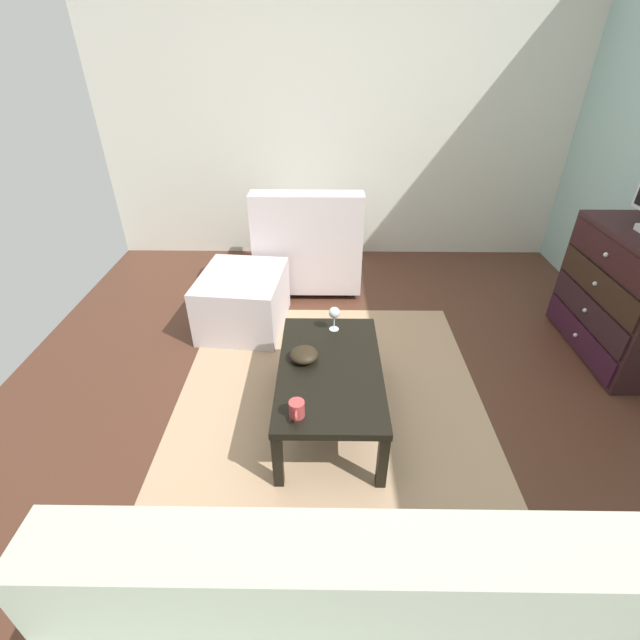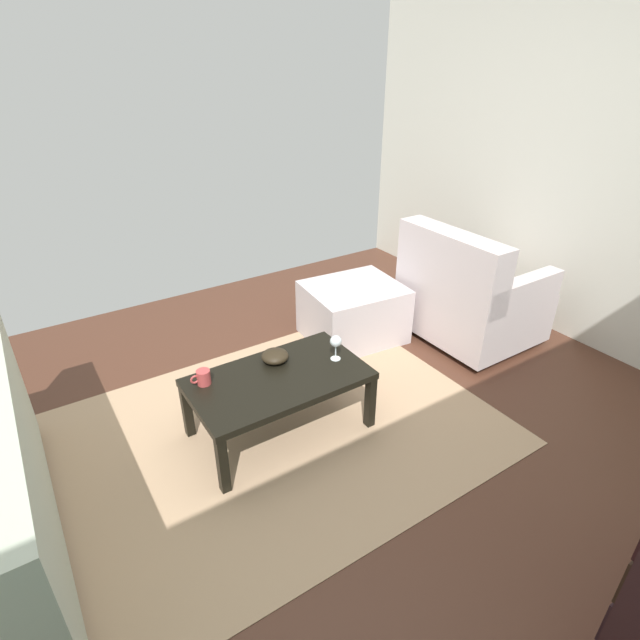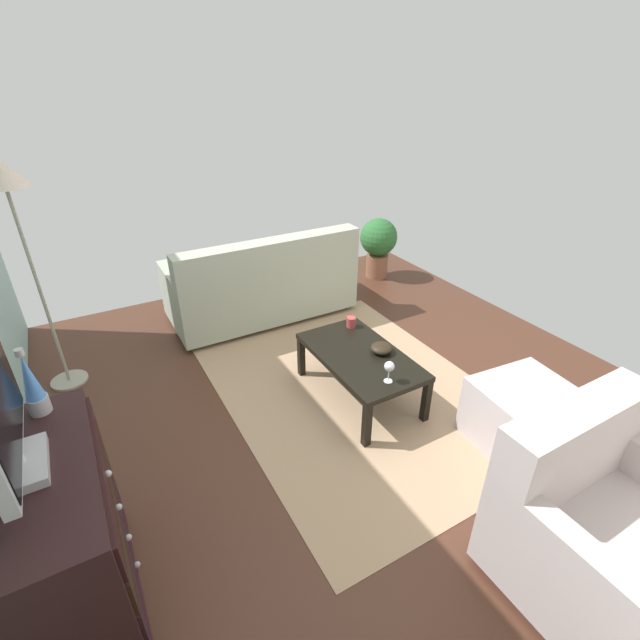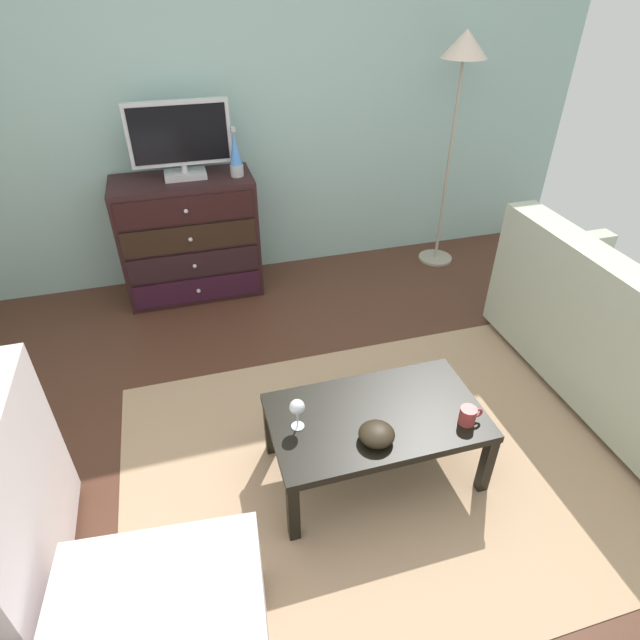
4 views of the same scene
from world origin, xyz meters
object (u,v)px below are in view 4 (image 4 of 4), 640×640
tv (180,139)px  standing_lamp (462,69)px  coffee_table (376,421)px  bowl_decorative (377,434)px  dresser (190,238)px  mug (468,415)px  wine_glass (297,408)px  couch_large (633,349)px  lava_lamp (236,155)px

tv → standing_lamp: size_ratio=0.38×
coffee_table → bowl_decorative: 0.18m
dresser → standing_lamp: bearing=-1.4°
mug → wine_glass: bearing=166.0°
dresser → bowl_decorative: dresser is taller
couch_large → tv: bearing=139.5°
wine_glass → couch_large: couch_large is taller
tv → coffee_table: size_ratio=0.67×
lava_lamp → couch_large: (1.88, -1.84, -0.69)m
wine_glass → mug: wine_glass is taller
bowl_decorative → standing_lamp: 2.72m
lava_lamp → mug: lava_lamp is taller
tv → bowl_decorative: (0.60, -2.17, -0.73)m
mug → couch_large: couch_large is taller
tv → wine_glass: (0.29, -1.99, -0.65)m
tv → lava_lamp: bearing=-11.0°
dresser → lava_lamp: (0.38, -0.04, 0.59)m
tv → wine_glass: tv is taller
couch_large → standing_lamp: standing_lamp is taller
mug → couch_large: (1.19, 0.28, -0.09)m
dresser → coffee_table: 2.12m
wine_glass → bowl_decorative: 0.37m
coffee_table → wine_glass: bearing=175.8°
lava_lamp → coffee_table: size_ratio=0.33×
coffee_table → standing_lamp: size_ratio=0.57×
lava_lamp → bowl_decorative: lava_lamp is taller
tv → bowl_decorative: 2.36m
mug → lava_lamp: bearing=108.1°
coffee_table → mug: (0.38, -0.16, 0.09)m
dresser → coffee_table: (0.70, -2.00, -0.10)m
wine_glass → bowl_decorative: bearing=-28.8°
tv → coffee_table: (0.66, -2.02, -0.81)m
lava_lamp → coffee_table: 2.10m
bowl_decorative → couch_large: size_ratio=0.09×
dresser → mug: bearing=-63.6°
mug → couch_large: 1.23m
dresser → standing_lamp: size_ratio=0.56×
bowl_decorative → mug: bearing=-2.0°
dresser → couch_large: same height
lava_lamp → standing_lamp: size_ratio=0.19×
dresser → bowl_decorative: bearing=-73.5°
couch_large → standing_lamp: 2.18m
lava_lamp → coffee_table: lava_lamp is taller
tv → standing_lamp: 2.00m
wine_glass → standing_lamp: bearing=48.8°
dresser → tv: 0.71m
bowl_decorative → standing_lamp: standing_lamp is taller
coffee_table → mug: 0.42m
bowl_decorative → standing_lamp: size_ratio=0.09×
dresser → bowl_decorative: (0.64, -2.14, -0.02)m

